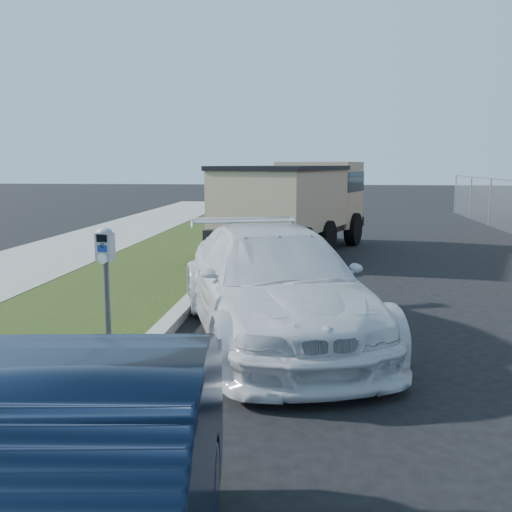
# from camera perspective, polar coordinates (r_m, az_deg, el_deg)

# --- Properties ---
(ground) EXTENTS (120.00, 120.00, 0.00)m
(ground) POSITION_cam_1_polar(r_m,az_deg,el_deg) (8.13, 9.19, -8.23)
(ground) COLOR black
(ground) RESTS_ON ground
(streetside) EXTENTS (6.12, 50.00, 0.15)m
(streetside) POSITION_cam_1_polar(r_m,az_deg,el_deg) (11.26, -21.04, -3.56)
(streetside) COLOR gray
(streetside) RESTS_ON ground
(parking_meter) EXTENTS (0.23, 0.17, 1.49)m
(parking_meter) POSITION_cam_1_polar(r_m,az_deg,el_deg) (7.17, -14.13, -0.64)
(parking_meter) COLOR #3F4247
(parking_meter) RESTS_ON ground
(white_wagon) EXTENTS (3.55, 5.56, 1.50)m
(white_wagon) POSITION_cam_1_polar(r_m,az_deg,el_deg) (8.17, 1.69, -2.62)
(white_wagon) COLOR silver
(white_wagon) RESTS_ON ground
(dump_truck) EXTENTS (4.08, 6.54, 2.41)m
(dump_truck) POSITION_cam_1_polar(r_m,az_deg,el_deg) (16.25, 3.92, 5.23)
(dump_truck) COLOR black
(dump_truck) RESTS_ON ground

